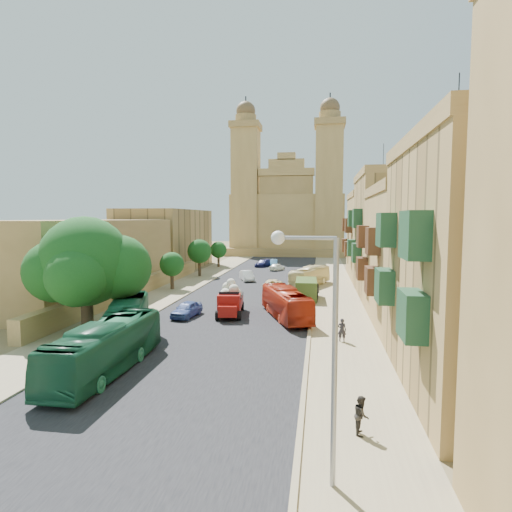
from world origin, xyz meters
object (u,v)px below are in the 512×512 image
(red_truck, at_px, (230,300))
(bus_green_south, at_px, (106,348))
(car_white_a, at_px, (247,276))
(car_cream, at_px, (273,284))
(car_white_b, at_px, (277,267))
(street_tree_b, at_px, (172,264))
(bus_cream_east, at_px, (310,276))
(street_tree_a, at_px, (128,271))
(car_dkblue, at_px, (263,263))
(pedestrian_c, at_px, (317,291))
(bus_red_east, at_px, (286,303))
(street_tree_c, at_px, (199,251))
(ficus_tree, at_px, (87,265))
(olive_pickup, at_px, (306,289))
(car_blue_a, at_px, (187,309))
(bus_green_north, at_px, (128,318))
(church, at_px, (288,214))
(street_tree_d, at_px, (218,250))
(pedestrian_a, at_px, (342,330))
(streetlamp, at_px, (320,327))
(pedestrian_b, at_px, (361,415))

(red_truck, xyz_separation_m, bus_green_south, (-3.88, -14.98, 0.03))
(car_white_a, bearing_deg, car_cream, -77.21)
(bus_green_south, relative_size, car_white_b, 2.96)
(street_tree_b, height_order, car_cream, street_tree_b)
(bus_cream_east, relative_size, car_cream, 1.94)
(street_tree_a, bearing_deg, car_dkblue, 78.27)
(car_white_a, relative_size, pedestrian_c, 2.42)
(bus_red_east, relative_size, bus_cream_east, 1.07)
(red_truck, bearing_deg, bus_cream_east, 69.44)
(street_tree_c, bearing_deg, ficus_tree, -88.97)
(street_tree_b, distance_m, bus_cream_east, 17.36)
(ficus_tree, xyz_separation_m, olive_pickup, (15.74, 16.09, -4.16))
(bus_cream_east, relative_size, car_blue_a, 2.19)
(street_tree_b, xyz_separation_m, street_tree_c, (0.00, 12.00, 0.65))
(car_white_a, height_order, car_cream, car_white_a)
(bus_green_north, relative_size, car_cream, 2.22)
(bus_green_south, bearing_deg, street_tree_a, 111.27)
(car_dkblue, bearing_deg, car_cream, -59.77)
(street_tree_a, xyz_separation_m, bus_green_north, (4.02, -8.65, -2.32))
(ficus_tree, xyz_separation_m, bus_green_south, (5.42, -7.57, -3.75))
(street_tree_a, distance_m, car_blue_a, 7.20)
(church, relative_size, street_tree_c, 6.63)
(street_tree_d, relative_size, car_white_b, 1.30)
(church, distance_m, ficus_tree, 75.33)
(bus_red_east, xyz_separation_m, pedestrian_a, (4.43, -6.44, -0.47))
(car_white_b, distance_m, pedestrian_c, 25.32)
(streetlamp, relative_size, pedestrian_b, 5.30)
(bus_red_east, bearing_deg, car_blue_a, -14.80)
(red_truck, height_order, bus_green_north, red_truck)
(streetlamp, height_order, bus_green_north, streetlamp)
(streetlamp, bearing_deg, street_tree_c, 110.27)
(bus_green_south, bearing_deg, car_white_a, 87.30)
(church, height_order, bus_cream_east, church)
(bus_red_east, bearing_deg, church, -106.02)
(red_truck, bearing_deg, car_dkblue, 93.16)
(street_tree_d, relative_size, bus_red_east, 0.48)
(streetlamp, xyz_separation_m, red_truck, (-7.85, 23.41, -3.81))
(streetlamp, distance_m, olive_pickup, 32.40)
(streetlamp, xyz_separation_m, car_dkblue, (-9.95, 61.45, -4.58))
(street_tree_a, xyz_separation_m, bus_red_east, (14.86, -1.05, -2.42))
(street_tree_c, bearing_deg, bus_green_north, -82.98)
(ficus_tree, relative_size, bus_red_east, 0.94)
(pedestrian_b, bearing_deg, street_tree_b, 35.41)
(red_truck, relative_size, car_blue_a, 1.41)
(car_white_a, bearing_deg, bus_cream_east, -40.18)
(ficus_tree, bearing_deg, pedestrian_b, -33.40)
(streetlamp, bearing_deg, pedestrian_b, 64.54)
(pedestrian_b, bearing_deg, pedestrian_a, 5.07)
(pedestrian_c, bearing_deg, pedestrian_b, 5.46)
(street_tree_d, bearing_deg, olive_pickup, -59.69)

